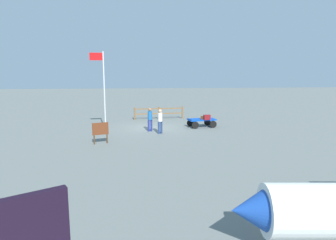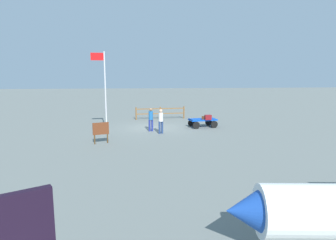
{
  "view_description": "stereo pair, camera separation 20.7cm",
  "coord_description": "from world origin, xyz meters",
  "px_view_note": "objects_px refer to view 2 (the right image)",
  "views": [
    {
      "loc": [
        1.16,
        21.92,
        4.16
      ],
      "look_at": [
        -0.55,
        6.0,
        1.58
      ],
      "focal_mm": 31.0,
      "sensor_mm": 36.0,
      "label": 1
    },
    {
      "loc": [
        0.95,
        21.94,
        4.16
      ],
      "look_at": [
        -0.55,
        6.0,
        1.58
      ],
      "focal_mm": 31.0,
      "sensor_mm": 36.0,
      "label": 2
    }
  ],
  "objects_px": {
    "luggage_cart": "(202,121)",
    "suitcase_maroon": "(206,118)",
    "suitcase_grey": "(208,117)",
    "flagpole": "(104,85)",
    "signboard": "(101,130)",
    "worker_trailing": "(151,118)",
    "worker_lead": "(161,119)"
  },
  "relations": [
    {
      "from": "worker_trailing",
      "to": "signboard",
      "type": "bearing_deg",
      "value": 48.3
    },
    {
      "from": "worker_lead",
      "to": "flagpole",
      "type": "xyz_separation_m",
      "value": [
        3.98,
        -1.4,
        2.34
      ]
    },
    {
      "from": "luggage_cart",
      "to": "worker_trailing",
      "type": "distance_m",
      "value": 4.28
    },
    {
      "from": "worker_trailing",
      "to": "luggage_cart",
      "type": "bearing_deg",
      "value": -163.05
    },
    {
      "from": "signboard",
      "to": "luggage_cart",
      "type": "bearing_deg",
      "value": -146.64
    },
    {
      "from": "worker_trailing",
      "to": "flagpole",
      "type": "xyz_separation_m",
      "value": [
        3.32,
        -0.5,
        2.36
      ]
    },
    {
      "from": "luggage_cart",
      "to": "signboard",
      "type": "xyz_separation_m",
      "value": [
        7.16,
        4.71,
        0.35
      ]
    },
    {
      "from": "worker_trailing",
      "to": "signboard",
      "type": "xyz_separation_m",
      "value": [
        3.1,
        3.48,
        -0.16
      ]
    },
    {
      "from": "luggage_cart",
      "to": "worker_lead",
      "type": "relative_size",
      "value": 1.31
    },
    {
      "from": "flagpole",
      "to": "worker_lead",
      "type": "bearing_deg",
      "value": 160.64
    },
    {
      "from": "luggage_cart",
      "to": "signboard",
      "type": "bearing_deg",
      "value": 33.36
    },
    {
      "from": "worker_lead",
      "to": "flagpole",
      "type": "height_order",
      "value": "flagpole"
    },
    {
      "from": "suitcase_grey",
      "to": "suitcase_maroon",
      "type": "relative_size",
      "value": 0.77
    },
    {
      "from": "signboard",
      "to": "suitcase_grey",
      "type": "bearing_deg",
      "value": -150.24
    },
    {
      "from": "suitcase_maroon",
      "to": "worker_trailing",
      "type": "xyz_separation_m",
      "value": [
        4.27,
        0.99,
        0.21
      ]
    },
    {
      "from": "flagpole",
      "to": "signboard",
      "type": "height_order",
      "value": "flagpole"
    },
    {
      "from": "suitcase_maroon",
      "to": "signboard",
      "type": "xyz_separation_m",
      "value": [
        7.37,
        4.46,
        0.06
      ]
    },
    {
      "from": "worker_lead",
      "to": "worker_trailing",
      "type": "relative_size",
      "value": 1.01
    },
    {
      "from": "suitcase_grey",
      "to": "luggage_cart",
      "type": "bearing_deg",
      "value": -51.82
    },
    {
      "from": "luggage_cart",
      "to": "suitcase_maroon",
      "type": "bearing_deg",
      "value": 129.39
    },
    {
      "from": "suitcase_grey",
      "to": "flagpole",
      "type": "xyz_separation_m",
      "value": [
        7.72,
        0.31,
        2.5
      ]
    },
    {
      "from": "suitcase_maroon",
      "to": "flagpole",
      "type": "distance_m",
      "value": 8.03
    },
    {
      "from": "signboard",
      "to": "worker_lead",
      "type": "bearing_deg",
      "value": -145.59
    },
    {
      "from": "worker_lead",
      "to": "signboard",
      "type": "bearing_deg",
      "value": 34.41
    },
    {
      "from": "luggage_cart",
      "to": "suitcase_grey",
      "type": "bearing_deg",
      "value": 128.18
    },
    {
      "from": "signboard",
      "to": "worker_trailing",
      "type": "bearing_deg",
      "value": -131.7
    },
    {
      "from": "luggage_cart",
      "to": "worker_trailing",
      "type": "xyz_separation_m",
      "value": [
        4.06,
        1.24,
        0.51
      ]
    },
    {
      "from": "worker_lead",
      "to": "suitcase_grey",
      "type": "bearing_deg",
      "value": -155.39
    },
    {
      "from": "suitcase_grey",
      "to": "signboard",
      "type": "xyz_separation_m",
      "value": [
        7.5,
        4.29,
        -0.01
      ]
    },
    {
      "from": "signboard",
      "to": "flagpole",
      "type": "bearing_deg",
      "value": -86.77
    },
    {
      "from": "worker_trailing",
      "to": "flagpole",
      "type": "distance_m",
      "value": 4.1
    },
    {
      "from": "luggage_cart",
      "to": "flagpole",
      "type": "bearing_deg",
      "value": 5.71
    }
  ]
}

